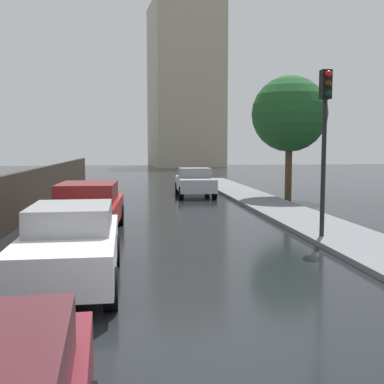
% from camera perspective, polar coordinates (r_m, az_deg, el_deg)
% --- Properties ---
extents(ground, '(120.00, 120.00, 0.00)m').
position_cam_1_polar(ground, '(6.14, -1.04, -18.68)').
color(ground, black).
extents(car_silver_near_kerb, '(1.91, 4.01, 1.44)m').
position_cam_1_polar(car_silver_near_kerb, '(24.10, 0.36, 1.23)').
color(car_silver_near_kerb, '#B2B5BA').
rests_on(car_silver_near_kerb, ground).
extents(car_white_mid_road, '(1.78, 4.16, 1.46)m').
position_cam_1_polar(car_white_mid_road, '(8.84, -14.46, -6.16)').
color(car_white_mid_road, silver).
rests_on(car_white_mid_road, ground).
extents(car_red_far_ahead, '(2.03, 4.42, 1.46)m').
position_cam_1_polar(car_red_far_ahead, '(14.07, -12.53, -1.78)').
color(car_red_far_ahead, maroon).
rests_on(car_red_far_ahead, ground).
extents(traffic_light, '(0.26, 0.39, 4.36)m').
position_cam_1_polar(traffic_light, '(12.90, 15.78, 8.15)').
color(traffic_light, black).
rests_on(traffic_light, sidewalk_strip).
extents(street_tree_near, '(3.56, 3.56, 5.84)m').
position_cam_1_polar(street_tree_near, '(22.91, 11.72, 9.19)').
color(street_tree_near, '#4C3823').
rests_on(street_tree_near, ground).
extents(distant_tower, '(9.58, 9.73, 24.04)m').
position_cam_1_polar(distant_tower, '(62.10, -0.81, 12.86)').
color(distant_tower, '#B2A88E').
rests_on(distant_tower, ground).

